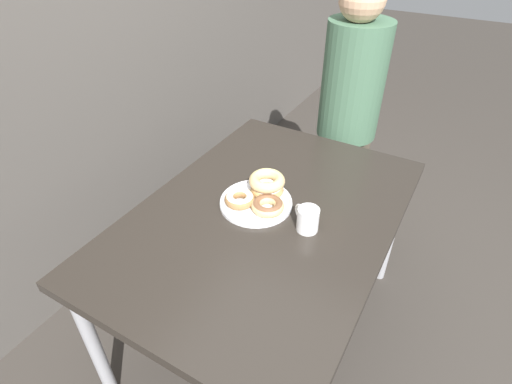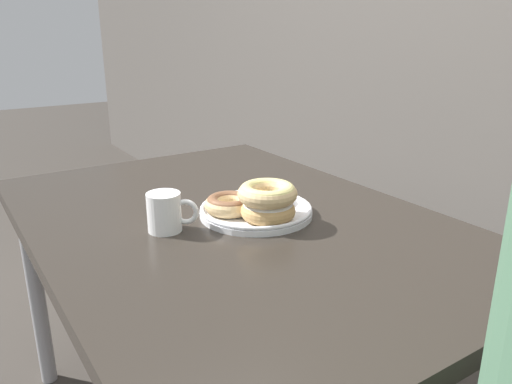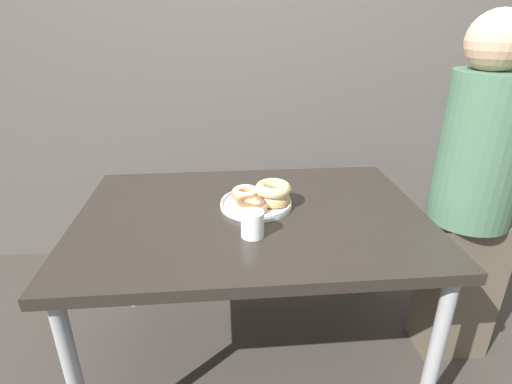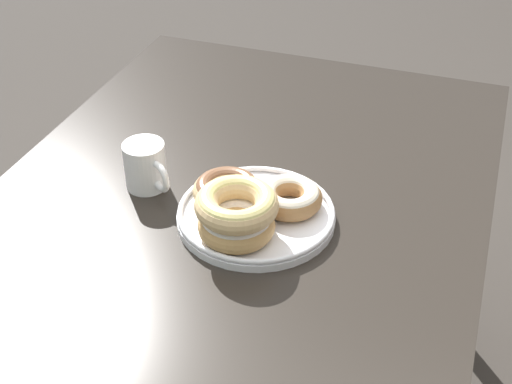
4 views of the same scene
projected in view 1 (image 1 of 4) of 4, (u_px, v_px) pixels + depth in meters
name	position (u px, v px, depth m)	size (l,w,h in m)	color
ground_plane	(296.00, 342.00, 1.84)	(14.00, 14.00, 0.00)	#38332D
wall_back	(49.00, 12.00, 1.52)	(8.00, 0.05, 2.60)	#56514C
dining_table	(266.00, 225.00, 1.53)	(1.30, 0.89, 0.70)	#28231E
donut_plate	(260.00, 195.00, 1.51)	(0.30, 0.29, 0.10)	white
coffee_mug	(306.00, 218.00, 1.39)	(0.09, 0.10, 0.09)	white
person_figure	(348.00, 117.00, 2.06)	(0.33, 0.30, 1.41)	brown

